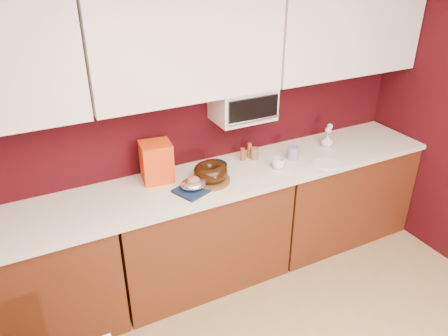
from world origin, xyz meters
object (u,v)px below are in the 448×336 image
object	(u,v)px
bundt_cake	(211,172)
flower_vase	(327,140)
pandoro_box	(157,162)
blue_jar	(293,153)
foil_ham_nest	(193,184)
toaster_oven	(243,103)
coffee_mug	(279,163)

from	to	relation	value
bundt_cake	flower_vase	xyz separation A→B (m)	(1.14, 0.10, -0.02)
pandoro_box	blue_jar	world-z (taller)	pandoro_box
bundt_cake	pandoro_box	distance (m)	0.40
foil_ham_nest	toaster_oven	bearing A→B (deg)	26.82
toaster_oven	bundt_cake	size ratio (longest dim) A/B	1.81
blue_jar	toaster_oven	bearing A→B (deg)	155.68
flower_vase	blue_jar	bearing A→B (deg)	-170.94
pandoro_box	flower_vase	world-z (taller)	pandoro_box
toaster_oven	blue_jar	size ratio (longest dim) A/B	4.29
flower_vase	foil_ham_nest	bearing A→B (deg)	-172.80
bundt_cake	pandoro_box	size ratio (longest dim) A/B	0.85
bundt_cake	coffee_mug	distance (m)	0.56
toaster_oven	foil_ham_nest	distance (m)	0.73
foil_ham_nest	flower_vase	size ratio (longest dim) A/B	1.55
coffee_mug	toaster_oven	bearing A→B (deg)	125.58
foil_ham_nest	coffee_mug	distance (m)	0.72
toaster_oven	pandoro_box	xyz separation A→B (m)	(-0.70, -0.00, -0.33)
blue_jar	flower_vase	distance (m)	0.40
foil_ham_nest	blue_jar	bearing A→B (deg)	6.38
coffee_mug	pandoro_box	bearing A→B (deg)	164.20
bundt_cake	foil_ham_nest	xyz separation A→B (m)	(-0.16, -0.06, -0.03)
foil_ham_nest	flower_vase	world-z (taller)	flower_vase
foil_ham_nest	blue_jar	distance (m)	0.91
foil_ham_nest	pandoro_box	size ratio (longest dim) A/B	0.63
bundt_cake	pandoro_box	world-z (taller)	pandoro_box
pandoro_box	coffee_mug	xyz separation A→B (m)	(0.89, -0.25, -0.10)
toaster_oven	foil_ham_nest	world-z (taller)	toaster_oven
toaster_oven	foil_ham_nest	size ratio (longest dim) A/B	2.45
pandoro_box	blue_jar	xyz separation A→B (m)	(1.08, -0.16, -0.09)
toaster_oven	pandoro_box	bearing A→B (deg)	-179.68
toaster_oven	pandoro_box	world-z (taller)	toaster_oven
foil_ham_nest	flower_vase	bearing A→B (deg)	7.20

